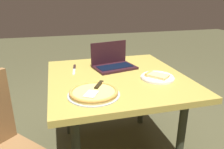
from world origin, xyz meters
TOP-DOWN VIEW (x-y plane):
  - dining_table at (0.00, 0.00)m, footprint 1.07×1.03m
  - laptop at (-0.21, 0.03)m, footprint 0.30×0.38m
  - pizza_plate at (0.13, 0.27)m, footprint 0.25×0.25m
  - pizza_tray at (0.29, -0.23)m, footprint 0.33×0.33m
  - table_knife at (-0.26, -0.30)m, footprint 0.24×0.05m

SIDE VIEW (x-z plane):
  - dining_table at x=0.00m, z-range 0.27..0.98m
  - table_knife at x=-0.26m, z-range 0.70..0.71m
  - pizza_plate at x=0.13m, z-range 0.70..0.73m
  - pizza_tray at x=0.29m, z-range 0.70..0.74m
  - laptop at x=-0.21m, z-range 0.64..0.85m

